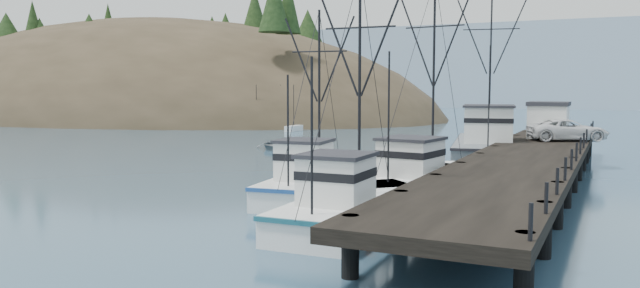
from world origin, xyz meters
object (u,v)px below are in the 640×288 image
Objects in this scene: trawler_near at (350,207)px; pickup_truck at (568,130)px; pier at (525,160)px; trawler_far at (424,180)px; trawler_mid at (314,184)px; motorboat at (276,149)px; pier_shed at (548,120)px; work_vessel at (488,148)px.

trawler_near is 2.00× the size of pickup_truck.
pickup_truck reaches higher than pier.
trawler_mid is at bearing -141.70° from trawler_far.
pier is 3.57× the size of trawler_far.
motorboat is at bearing 150.55° from pier.
trawler_near reaches higher than pier_shed.
pickup_truck is at bearing 68.01° from trawler_far.
pickup_truck is (5.75, -0.28, 1.56)m from work_vessel.
trawler_far is at bearing -138.18° from pier.
pier is 12.36m from work_vessel.
pier_shed reaches higher than pier.
pier_shed is 0.57× the size of pickup_truck.
motorboat is at bearing 60.42° from pickup_truck.
work_vessel is at bearing 63.14° from pickup_truck.
motorboat is at bearing 173.70° from work_vessel.
motorboat is (-19.07, 27.11, -0.82)m from trawler_near.
trawler_far is 0.74× the size of work_vessel.
trawler_far reaches higher than pier.
work_vessel reaches higher than pier.
work_vessel is 5.96m from pickup_truck.
pickup_truck is (6.92, 24.60, 1.97)m from trawler_near.
pier_shed reaches higher than motorboat.
trawler_mid is 1.96× the size of motorboat.
pier_shed is 24.68m from motorboat.
work_vessel is at bearing -37.53° from motorboat.
trawler_near is 24.91m from work_vessel.
pier_shed is at bearing -32.76° from motorboat.
trawler_mid is 1.84× the size of pickup_truck.
work_vessel is 5.19× the size of pier_shed.
pier_shed is (5.36, 26.46, 2.60)m from trawler_near.
pier_shed is at bearing 65.69° from trawler_mid.
trawler_near is 1.08× the size of trawler_mid.
pier_shed is 0.60× the size of motorboat.
pier_shed is at bearing 20.69° from work_vessel.
trawler_near reaches higher than pickup_truck.
trawler_far is 18.29m from pier_shed.
trawler_far is 26.77m from motorboat.
pickup_truck is 1.07× the size of motorboat.
pickup_truck is at bearing -2.81° from work_vessel.
trawler_mid is 20.50m from work_vessel.
pier is 14.38m from trawler_near.
pier reaches higher than motorboat.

